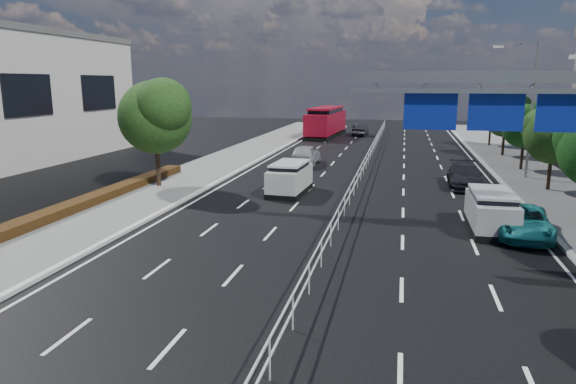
% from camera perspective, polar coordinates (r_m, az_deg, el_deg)
% --- Properties ---
extents(ground, '(160.00, 160.00, 0.00)m').
position_cam_1_polar(ground, '(12.69, -1.07, -18.30)').
color(ground, black).
rests_on(ground, ground).
extents(median_fence, '(0.05, 85.00, 1.02)m').
position_cam_1_polar(median_fence, '(33.75, 8.00, 1.95)').
color(median_fence, silver).
rests_on(median_fence, ground).
extents(overhead_gantry, '(10.24, 0.38, 7.45)m').
position_cam_1_polar(overhead_gantry, '(21.10, 24.21, 8.86)').
color(overhead_gantry, gray).
rests_on(overhead_gantry, ground).
extents(streetlight_far, '(2.78, 2.40, 9.00)m').
position_cam_1_polar(streetlight_far, '(37.49, 25.12, 9.15)').
color(streetlight_far, gray).
rests_on(streetlight_far, ground).
extents(near_tree_back, '(4.84, 4.51, 6.69)m').
position_cam_1_polar(near_tree_back, '(32.14, -14.48, 8.52)').
color(near_tree_back, black).
rests_on(near_tree_back, ground).
extents(far_tree_e, '(3.63, 3.38, 5.13)m').
position_cam_1_polar(far_tree_e, '(33.85, 27.52, 5.91)').
color(far_tree_e, black).
rests_on(far_tree_e, ground).
extents(far_tree_f, '(3.52, 3.28, 5.02)m').
position_cam_1_polar(far_tree_f, '(41.13, 24.91, 6.93)').
color(far_tree_f, black).
rests_on(far_tree_f, ground).
extents(far_tree_g, '(3.96, 3.69, 5.45)m').
position_cam_1_polar(far_tree_g, '(48.45, 23.12, 8.02)').
color(far_tree_g, black).
rests_on(far_tree_g, ground).
extents(far_tree_h, '(3.41, 3.18, 4.91)m').
position_cam_1_polar(far_tree_h, '(55.86, 21.74, 8.21)').
color(far_tree_h, black).
rests_on(far_tree_h, ground).
extents(white_minivan, '(2.05, 4.34, 1.85)m').
position_cam_1_polar(white_minivan, '(30.06, 0.20, 1.56)').
color(white_minivan, black).
rests_on(white_minivan, ground).
extents(red_bus, '(3.52, 11.80, 3.48)m').
position_cam_1_polar(red_bus, '(62.12, 4.25, 7.85)').
color(red_bus, black).
rests_on(red_bus, ground).
extents(near_car_silver, '(1.94, 4.76, 1.62)m').
position_cam_1_polar(near_car_silver, '(40.68, 1.96, 4.19)').
color(near_car_silver, '#9A9CA1').
rests_on(near_car_silver, ground).
extents(near_car_dark, '(1.74, 4.38, 1.42)m').
position_cam_1_polar(near_car_dark, '(63.62, 8.07, 6.87)').
color(near_car_dark, black).
rests_on(near_car_dark, ground).
extents(silver_minivan, '(1.81, 4.26, 1.77)m').
position_cam_1_polar(silver_minivan, '(24.28, 21.64, -1.97)').
color(silver_minivan, black).
rests_on(silver_minivan, ground).
extents(parked_car_teal, '(2.58, 4.78, 1.28)m').
position_cam_1_polar(parked_car_teal, '(23.92, 24.70, -3.01)').
color(parked_car_teal, '#1B767B').
rests_on(parked_car_teal, ground).
extents(parked_car_dark, '(2.11, 4.94, 1.42)m').
position_cam_1_polar(parked_car_dark, '(33.70, 19.07, 1.70)').
color(parked_car_dark, black).
rests_on(parked_car_dark, ground).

